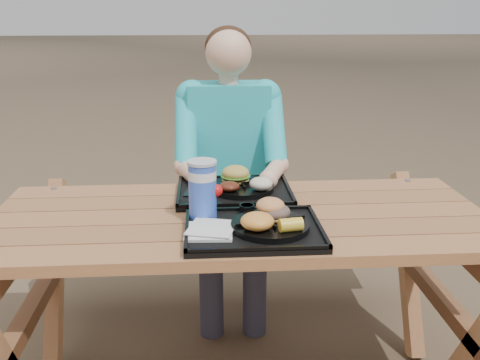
{
  "coord_description": "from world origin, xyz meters",
  "views": [
    {
      "loc": [
        -0.12,
        -1.8,
        1.46
      ],
      "look_at": [
        0.0,
        0.0,
        0.88
      ],
      "focal_mm": 40.0,
      "sensor_mm": 36.0,
      "label": 1
    }
  ],
  "objects": [
    {
      "name": "potato_salad",
      "position": [
        0.09,
        0.15,
        0.81
      ],
      "size": [
        0.09,
        0.09,
        0.05
      ],
      "primitive_type": "ellipsoid",
      "color": "beige",
      "rests_on": "plate_far"
    },
    {
      "name": "tray_far",
      "position": [
        -0.01,
        0.2,
        0.76
      ],
      "size": [
        0.45,
        0.35,
        0.02
      ],
      "primitive_type": "cube",
      "color": "black",
      "rests_on": "picnic_table"
    },
    {
      "name": "condiment_mustard",
      "position": [
        0.1,
        -0.07,
        0.79
      ],
      "size": [
        0.05,
        0.05,
        0.03
      ],
      "primitive_type": "cylinder",
      "color": "yellow",
      "rests_on": "tray_near"
    },
    {
      "name": "diner",
      "position": [
        -0.01,
        0.68,
        0.64
      ],
      "size": [
        0.48,
        0.84,
        1.28
      ],
      "primitive_type": null,
      "color": "#1AB7AE",
      "rests_on": "ground"
    },
    {
      "name": "condiment_bbq",
      "position": [
        0.02,
        -0.05,
        0.79
      ],
      "size": [
        0.05,
        0.05,
        0.03
      ],
      "primitive_type": "cylinder",
      "color": "black",
      "rests_on": "tray_near"
    },
    {
      "name": "picnic_table",
      "position": [
        0.0,
        0.0,
        0.38
      ],
      "size": [
        1.8,
        1.49,
        0.75
      ],
      "primitive_type": null,
      "color": "#999999",
      "rests_on": "ground"
    },
    {
      "name": "sandwich",
      "position": [
        0.1,
        -0.14,
        0.84
      ],
      "size": [
        0.1,
        0.1,
        0.11
      ],
      "primitive_type": null,
      "color": "#D6884B",
      "rests_on": "plate_near"
    },
    {
      "name": "cutlery_far",
      "position": [
        -0.17,
        0.22,
        0.77
      ],
      "size": [
        0.03,
        0.15,
        0.01
      ],
      "primitive_type": "cube",
      "rotation": [
        0.0,
        0.0,
        0.04
      ],
      "color": "black",
      "rests_on": "tray_far"
    },
    {
      "name": "plate_far",
      "position": [
        0.02,
        0.21,
        0.78
      ],
      "size": [
        0.26,
        0.26,
        0.02
      ],
      "primitive_type": "cylinder",
      "color": "black",
      "rests_on": "tray_far"
    },
    {
      "name": "tray_near",
      "position": [
        0.03,
        -0.18,
        0.76
      ],
      "size": [
        0.45,
        0.35,
        0.02
      ],
      "primitive_type": "cube",
      "color": "black",
      "rests_on": "picnic_table"
    },
    {
      "name": "mac_cheese",
      "position": [
        0.04,
        -0.24,
        0.82
      ],
      "size": [
        0.11,
        0.11,
        0.05
      ],
      "primitive_type": "ellipsoid",
      "color": "gold",
      "rests_on": "plate_near"
    },
    {
      "name": "burger",
      "position": [
        -0.0,
        0.26,
        0.84
      ],
      "size": [
        0.11,
        0.11,
        0.1
      ],
      "primitive_type": null,
      "color": "#B99941",
      "rests_on": "plate_far"
    },
    {
      "name": "soda_cup",
      "position": [
        -0.13,
        -0.07,
        0.87
      ],
      "size": [
        0.1,
        0.1,
        0.19
      ],
      "primitive_type": "cylinder",
      "color": "blue",
      "rests_on": "tray_near"
    },
    {
      "name": "baked_beans",
      "position": [
        -0.03,
        0.15,
        0.81
      ],
      "size": [
        0.08,
        0.08,
        0.04
      ],
      "primitive_type": "ellipsoid",
      "color": "#572011",
      "rests_on": "plate_far"
    },
    {
      "name": "plate_near",
      "position": [
        0.09,
        -0.19,
        0.78
      ],
      "size": [
        0.26,
        0.26,
        0.02
      ],
      "primitive_type": "cylinder",
      "color": "black",
      "rests_on": "tray_near"
    },
    {
      "name": "corn_cob",
      "position": [
        0.14,
        -0.26,
        0.81
      ],
      "size": [
        0.08,
        0.08,
        0.04
      ],
      "primitive_type": null,
      "rotation": [
        0.0,
        0.0,
        0.16
      ],
      "color": "yellow",
      "rests_on": "plate_near"
    },
    {
      "name": "napkin_stack",
      "position": [
        -0.12,
        -0.21,
        0.78
      ],
      "size": [
        0.16,
        0.16,
        0.02
      ],
      "primitive_type": "cube",
      "rotation": [
        0.0,
        0.0,
        -0.06
      ],
      "color": "silver",
      "rests_on": "tray_near"
    }
  ]
}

